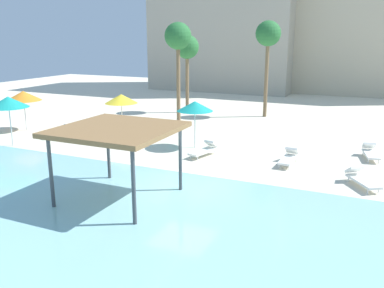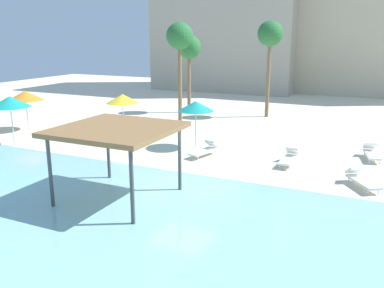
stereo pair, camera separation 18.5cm
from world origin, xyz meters
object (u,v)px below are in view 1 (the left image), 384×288
object	(u,v)px
lounge_chair_2	(361,179)
palm_tree_1	(268,36)
beach_umbrella_yellow_2	(121,99)
lounge_chair_1	(289,158)
lounge_chair_4	(205,150)
palm_tree_3	(178,39)
shade_pavilion	(118,132)
lounge_chair_3	(370,152)
beach_umbrella_teal_3	(195,106)
palm_tree_2	(187,49)
beach_umbrella_teal_6	(8,102)
beach_umbrella_orange_5	(23,96)
lounge_chair_0	(61,132)

from	to	relation	value
lounge_chair_2	palm_tree_1	size ratio (longest dim) A/B	0.26
beach_umbrella_yellow_2	lounge_chair_2	xyz separation A→B (m)	(14.61, -4.07, -1.93)
lounge_chair_1	lounge_chair_4	distance (m)	4.37
palm_tree_1	palm_tree_3	size ratio (longest dim) A/B	1.03
shade_pavilion	lounge_chair_2	xyz separation A→B (m)	(8.45, 5.34, -2.34)
lounge_chair_1	lounge_chair_3	bearing A→B (deg)	129.07
beach_umbrella_yellow_2	lounge_chair_4	bearing A→B (deg)	-20.62
lounge_chair_4	beach_umbrella_teal_3	bearing A→B (deg)	-123.85
lounge_chair_3	palm_tree_2	xyz separation A→B (m)	(-14.23, 8.14, 4.81)
beach_umbrella_yellow_2	beach_umbrella_teal_3	distance (m)	5.86
shade_pavilion	beach_umbrella_yellow_2	size ratio (longest dim) A/B	1.65
beach_umbrella_teal_6	lounge_chair_3	world-z (taller)	beach_umbrella_teal_6
beach_umbrella_yellow_2	lounge_chair_4	size ratio (longest dim) A/B	1.28
beach_umbrella_orange_5	palm_tree_2	distance (m)	12.97
lounge_chair_1	beach_umbrella_yellow_2	bearing A→B (deg)	-98.76
shade_pavilion	beach_umbrella_orange_5	xyz separation A→B (m)	(-12.54, 7.50, -0.35)
beach_umbrella_teal_3	palm_tree_3	xyz separation A→B (m)	(-4.03, 6.11, 3.57)
lounge_chair_0	lounge_chair_1	xyz separation A→B (m)	(14.19, 0.18, 0.00)
lounge_chair_2	beach_umbrella_yellow_2	bearing A→B (deg)	-139.62
shade_pavilion	beach_umbrella_teal_3	world-z (taller)	shade_pavilion
lounge_chair_4	shade_pavilion	bearing A→B (deg)	9.08
lounge_chair_2	palm_tree_2	distance (m)	19.51
shade_pavilion	lounge_chair_4	size ratio (longest dim) A/B	2.11
beach_umbrella_teal_6	palm_tree_2	bearing A→B (deg)	71.67
lounge_chair_1	lounge_chair_2	bearing A→B (deg)	63.76
beach_umbrella_yellow_2	lounge_chair_2	world-z (taller)	beach_umbrella_yellow_2
lounge_chair_2	beach_umbrella_teal_6	bearing A→B (deg)	-120.37
shade_pavilion	lounge_chair_1	distance (m)	9.10
shade_pavilion	lounge_chair_0	distance (m)	11.76
shade_pavilion	beach_umbrella_teal_3	size ratio (longest dim) A/B	1.58
palm_tree_3	palm_tree_1	bearing A→B (deg)	41.56
beach_umbrella_teal_3	beach_umbrella_teal_6	xyz separation A→B (m)	(-9.71, -3.99, 0.17)
beach_umbrella_teal_3	palm_tree_1	xyz separation A→B (m)	(1.22, 10.76, 3.74)
lounge_chair_3	palm_tree_1	bearing A→B (deg)	-150.54
shade_pavilion	beach_umbrella_yellow_2	xyz separation A→B (m)	(-6.16, 9.41, -0.41)
palm_tree_2	shade_pavilion	bearing A→B (deg)	-72.92
palm_tree_2	palm_tree_3	world-z (taller)	palm_tree_3
beach_umbrella_teal_6	palm_tree_2	xyz separation A→B (m)	(4.61, 13.91, 2.60)
lounge_chair_2	palm_tree_3	bearing A→B (deg)	-158.63
beach_umbrella_orange_5	beach_umbrella_teal_3	bearing A→B (deg)	2.95
beach_umbrella_teal_6	lounge_chair_1	world-z (taller)	beach_umbrella_teal_6
beach_umbrella_teal_3	beach_umbrella_orange_5	bearing A→B (deg)	-177.05
beach_umbrella_teal_3	lounge_chair_4	world-z (taller)	beach_umbrella_teal_3
lounge_chair_3	palm_tree_2	size ratio (longest dim) A/B	0.32
beach_umbrella_orange_5	beach_umbrella_teal_6	bearing A→B (deg)	-54.68
shade_pavilion	beach_umbrella_yellow_2	bearing A→B (deg)	123.23
lounge_chair_3	palm_tree_1	distance (m)	13.29
palm_tree_3	lounge_chair_0	bearing A→B (deg)	-122.91
beach_umbrella_orange_5	palm_tree_3	distance (m)	11.12
beach_umbrella_teal_6	shade_pavilion	bearing A→B (deg)	-22.16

